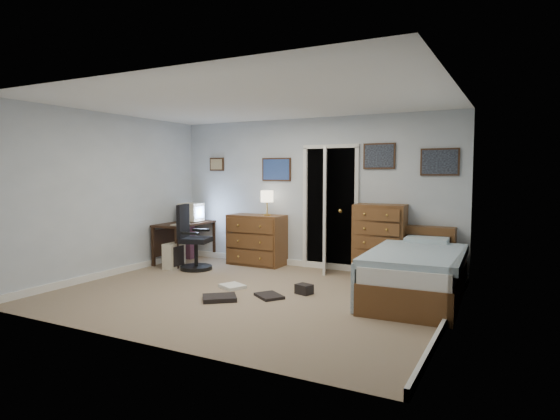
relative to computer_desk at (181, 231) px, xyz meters
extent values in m
cube|color=#84705B|center=(2.28, -1.40, -0.55)|extent=(5.00, 4.00, 0.02)
cube|color=#301E10|center=(0.08, 0.00, 0.14)|extent=(0.63, 1.25, 0.04)
cube|color=#301E10|center=(-0.13, -0.58, -0.21)|extent=(0.05, 0.05, 0.67)
cube|color=#301E10|center=(0.36, -0.56, -0.21)|extent=(0.05, 0.05, 0.67)
cube|color=#301E10|center=(-0.19, 0.57, -0.21)|extent=(0.05, 0.05, 0.67)
cube|color=#301E10|center=(0.30, 0.59, -0.21)|extent=(0.05, 0.05, 0.67)
cube|color=#301E10|center=(-0.18, -0.01, -0.17)|extent=(0.08, 1.13, 0.47)
cube|color=beige|center=(0.10, 0.15, 0.34)|extent=(0.37, 0.36, 0.32)
cube|color=#8CB2F2|center=(0.29, 0.16, 0.34)|extent=(0.02, 0.26, 0.21)
cube|color=beige|center=(0.10, 0.15, 0.17)|extent=(0.25, 0.25, 0.02)
cube|color=beige|center=(0.26, -0.35, 0.17)|extent=(0.16, 0.38, 0.02)
cube|color=beige|center=(0.28, -0.55, -0.33)|extent=(0.21, 0.40, 0.42)
cube|color=black|center=(0.38, -0.54, -0.33)|extent=(0.02, 0.28, 0.33)
cylinder|color=black|center=(0.69, -0.47, -0.51)|extent=(0.64, 0.64, 0.06)
cylinder|color=black|center=(0.69, -0.47, -0.29)|extent=(0.07, 0.07, 0.40)
cube|color=black|center=(0.69, -0.47, -0.05)|extent=(0.54, 0.54, 0.08)
cube|color=black|center=(0.48, -0.53, 0.26)|extent=(0.17, 0.40, 0.55)
cube|color=black|center=(0.75, -0.70, 0.09)|extent=(0.30, 0.13, 0.04)
cube|color=black|center=(0.62, -0.24, 0.09)|extent=(0.30, 0.13, 0.04)
cube|color=maroon|center=(-0.04, 0.26, -0.16)|extent=(0.15, 0.15, 0.76)
cube|color=brown|center=(1.36, 0.37, -0.11)|extent=(0.98, 0.50, 0.87)
cylinder|color=gold|center=(1.56, 0.37, 0.34)|extent=(0.13, 0.13, 0.02)
cylinder|color=gold|center=(1.56, 0.37, 0.47)|extent=(0.03, 0.03, 0.26)
cylinder|color=beige|center=(1.56, 0.37, 0.65)|extent=(0.22, 0.22, 0.20)
cube|color=black|center=(2.63, 0.90, 0.46)|extent=(0.90, 0.60, 2.00)
cube|color=white|center=(2.18, 0.57, 0.46)|extent=(0.06, 0.05, 2.00)
cube|color=white|center=(3.08, 0.57, 0.46)|extent=(0.06, 0.05, 2.00)
cube|color=white|center=(2.63, 0.57, 1.48)|extent=(0.96, 0.05, 0.06)
cube|color=white|center=(2.59, 0.46, 0.46)|extent=(0.31, 0.77, 2.00)
sphere|color=gold|center=(2.90, 0.31, 0.46)|extent=(0.06, 0.06, 0.06)
cube|color=brown|center=(3.53, 0.35, 0.02)|extent=(0.79, 0.49, 1.12)
cube|color=brown|center=(4.15, 0.47, -0.14)|extent=(0.90, 0.22, 0.81)
cube|color=black|center=(4.15, 0.40, 0.01)|extent=(0.82, 0.09, 0.27)
cube|color=maroon|center=(4.15, 0.40, -0.02)|extent=(0.72, 0.11, 0.20)
cube|color=brown|center=(4.28, -0.63, -0.36)|extent=(1.13, 2.13, 0.37)
cube|color=white|center=(4.28, -0.63, -0.08)|extent=(1.09, 2.09, 0.19)
cube|color=slate|center=(4.29, -0.73, 0.03)|extent=(1.18, 1.82, 0.10)
cube|color=slate|center=(3.74, -0.76, -0.25)|extent=(0.12, 1.78, 0.56)
cube|color=#6D9AAE|center=(4.25, 0.15, 0.07)|extent=(0.59, 0.42, 0.14)
cube|color=#331E11|center=(0.38, 0.58, 1.21)|extent=(0.30, 0.03, 0.24)
cube|color=brown|center=(0.38, 0.56, 1.21)|extent=(0.25, 0.01, 0.19)
cube|color=#331E11|center=(1.63, 0.58, 1.11)|extent=(0.55, 0.03, 0.40)
cube|color=navy|center=(1.63, 0.56, 1.11)|extent=(0.50, 0.01, 0.35)
cube|color=#331E11|center=(3.43, 0.58, 1.31)|extent=(0.50, 0.03, 0.40)
cube|color=black|center=(3.43, 0.56, 1.31)|extent=(0.45, 0.01, 0.35)
cube|color=#331E11|center=(4.33, 0.58, 1.21)|extent=(0.55, 0.03, 0.40)
cube|color=black|center=(4.33, 0.56, 1.21)|extent=(0.50, 0.01, 0.35)
cube|color=silver|center=(1.90, -1.24, -0.52)|extent=(0.41, 0.38, 0.05)
cube|color=black|center=(2.92, -1.07, -0.48)|extent=(0.24, 0.22, 0.13)
cube|color=black|center=(2.59, -1.43, -0.53)|extent=(0.46, 0.44, 0.04)
cube|color=black|center=(2.10, -1.83, -0.52)|extent=(0.52, 0.51, 0.05)
camera|label=1|loc=(5.43, -6.58, 1.05)|focal=30.00mm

